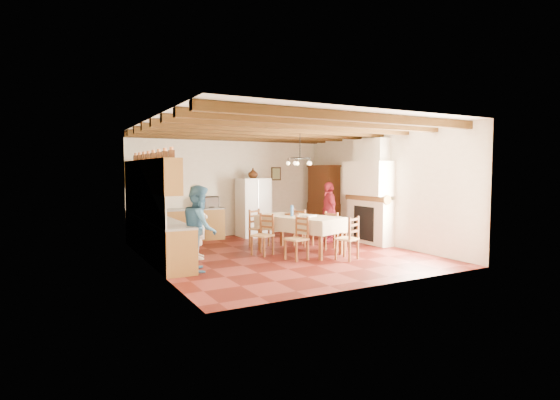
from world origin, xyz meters
The scene contains 31 objects.
floor centered at (0.00, 0.00, -0.01)m, with size 6.00×6.50×0.02m, color #45100B.
ceiling centered at (0.00, 0.00, 3.01)m, with size 6.00×6.50×0.02m, color white.
wall_back centered at (0.00, 3.26, 1.50)m, with size 6.00×0.02×3.00m, color beige.
wall_front centered at (0.00, -3.26, 1.50)m, with size 6.00×0.02×3.00m, color beige.
wall_left centered at (-3.01, 0.00, 1.50)m, with size 0.02×6.50×3.00m, color beige.
wall_right centered at (3.01, 0.00, 1.50)m, with size 0.02×6.50×3.00m, color beige.
ceiling_beams centered at (0.00, 0.00, 2.91)m, with size 6.00×6.30×0.16m, color #34220E, non-canonical shape.
lower_cabinets_left centered at (-2.70, 1.05, 0.43)m, with size 0.60×4.30×0.86m, color brown.
lower_cabinets_back centered at (-1.55, 2.95, 0.43)m, with size 2.30×0.60×0.86m, color brown.
countertop_left centered at (-2.70, 1.05, 0.88)m, with size 0.62×4.30×0.04m, color slate.
countertop_back centered at (-1.55, 2.95, 0.88)m, with size 2.34×0.62×0.04m, color slate.
backsplash_left centered at (-2.98, 1.05, 1.20)m, with size 0.03×4.30×0.60m, color #ECE9CE.
backsplash_back centered at (-1.55, 3.23, 1.20)m, with size 2.30×0.03×0.60m, color #ECE9CE.
upper_cabinets centered at (-2.83, 1.05, 1.85)m, with size 0.35×4.20×0.70m, color brown.
fireplace centered at (2.72, 0.20, 1.40)m, with size 0.56×1.60×2.80m, color #EBE4C7, non-canonical shape.
wall_picture centered at (1.55, 3.23, 1.85)m, with size 0.34×0.03×0.42m, color #2D2215.
refrigerator centered at (0.55, 2.79, 0.86)m, with size 0.86×0.71×1.73m, color white.
hutch centered at (2.75, 2.33, 1.06)m, with size 0.49×1.17×2.12m, color #361A0C, non-canonical shape.
dining_table centered at (0.44, -0.06, 0.79)m, with size 1.69×2.25×0.88m.
chandelier centered at (0.44, -0.06, 2.25)m, with size 0.47×0.47×0.03m, color black.
chair_left_near centered at (-0.06, -0.75, 0.48)m, with size 0.42×0.40×0.96m, color brown, non-canonical shape.
chair_left_far centered at (-0.48, 0.08, 0.48)m, with size 0.42×0.40×0.96m, color brown, non-canonical shape.
chair_right_near centered at (1.35, -0.25, 0.48)m, with size 0.42×0.40×0.96m, color brown, non-canonical shape.
chair_right_far centered at (1.02, 0.71, 0.48)m, with size 0.42×0.40×0.96m, color brown, non-canonical shape.
chair_end_near centered at (0.93, -1.25, 0.48)m, with size 0.42×0.40×0.96m, color brown, non-canonical shape.
chair_end_far centered at (-0.05, 1.14, 0.48)m, with size 0.42×0.40×0.96m, color brown, non-canonical shape.
person_man centered at (-1.89, 0.42, 0.83)m, with size 0.60×0.40×1.66m, color white.
person_woman_blue centered at (-2.25, -0.73, 0.84)m, with size 0.82×0.64×1.68m, color #33638B.
person_woman_red centered at (1.99, 0.96, 0.82)m, with size 0.96×0.40×1.64m, color #AC2337.
microwave centered at (-0.78, 2.95, 1.06)m, with size 0.57×0.38×0.31m, color silver.
fridge_vase centered at (0.55, 2.79, 1.88)m, with size 0.29×0.29×0.30m, color #361A0C.
Camera 1 is at (-4.91, -8.91, 1.98)m, focal length 28.00 mm.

